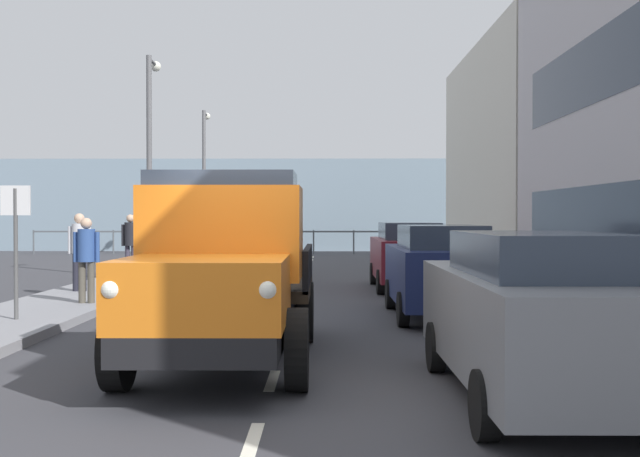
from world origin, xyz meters
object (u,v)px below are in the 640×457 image
(truck_vintage_orange, at_px, (224,273))
(lamp_post_promenade, at_px, (150,145))
(pedestrian_near_railing, at_px, (153,244))
(car_white_oppositeside_1, at_px, (235,243))
(street_sign, at_px, (16,228))
(pedestrian_in_dark_coat, at_px, (79,245))
(lamp_post_far, at_px, (205,169))
(pedestrian_with_bag, at_px, (130,239))
(car_navy_kerbside_1, at_px, (440,269))
(pedestrian_couple_b, at_px, (86,253))
(car_maroon_kerbside_2, at_px, (408,255))
(car_grey_kerbside_near, at_px, (534,313))
(car_silver_oppositeside_0, at_px, (204,252))

(truck_vintage_orange, xyz_separation_m, lamp_post_promenade, (3.96, -13.27, 2.84))
(truck_vintage_orange, relative_size, pedestrian_near_railing, 3.37)
(car_white_oppositeside_1, relative_size, pedestrian_near_railing, 2.68)
(street_sign, bearing_deg, car_white_oppositeside_1, -96.97)
(pedestrian_in_dark_coat, distance_m, lamp_post_promenade, 5.89)
(truck_vintage_orange, xyz_separation_m, lamp_post_far, (4.26, -25.30, 2.87))
(truck_vintage_orange, height_order, pedestrian_with_bag, truck_vintage_orange)
(pedestrian_in_dark_coat, distance_m, pedestrian_with_bag, 4.77)
(car_navy_kerbside_1, relative_size, pedestrian_in_dark_coat, 2.27)
(pedestrian_in_dark_coat, height_order, pedestrian_near_railing, pedestrian_in_dark_coat)
(truck_vintage_orange, distance_m, lamp_post_far, 25.81)
(pedestrian_near_railing, bearing_deg, pedestrian_couple_b, 89.15)
(pedestrian_near_railing, bearing_deg, car_white_oppositeside_1, -100.42)
(truck_vintage_orange, bearing_deg, car_maroon_kerbside_2, -108.41)
(car_grey_kerbside_near, height_order, pedestrian_with_bag, pedestrian_with_bag)
(car_maroon_kerbside_2, xyz_separation_m, pedestrian_with_bag, (7.87, -2.69, 0.31))
(truck_vintage_orange, height_order, car_navy_kerbside_1, truck_vintage_orange)
(pedestrian_with_bag, bearing_deg, street_sign, 93.21)
(car_white_oppositeside_1, bearing_deg, pedestrian_near_railing, 79.58)
(car_silver_oppositeside_0, bearing_deg, pedestrian_in_dark_coat, 54.96)
(pedestrian_in_dark_coat, relative_size, lamp_post_far, 0.28)
(car_white_oppositeside_1, distance_m, street_sign, 15.38)
(pedestrian_in_dark_coat, relative_size, lamp_post_promenade, 0.28)
(car_navy_kerbside_1, relative_size, car_maroon_kerbside_2, 0.93)
(pedestrian_in_dark_coat, distance_m, street_sign, 4.88)
(pedestrian_couple_b, relative_size, pedestrian_in_dark_coat, 0.94)
(car_grey_kerbside_near, xyz_separation_m, pedestrian_with_bag, (7.87, -14.60, 0.31))
(car_white_oppositeside_1, xyz_separation_m, lamp_post_far, (2.19, -6.76, 3.15))
(truck_vintage_orange, xyz_separation_m, pedestrian_in_dark_coat, (4.43, -8.11, 0.04))
(car_maroon_kerbside_2, relative_size, street_sign, 1.95)
(truck_vintage_orange, height_order, lamp_post_promenade, lamp_post_promenade)
(pedestrian_couple_b, height_order, lamp_post_promenade, lamp_post_promenade)
(car_silver_oppositeside_0, relative_size, pedestrian_near_railing, 2.80)
(truck_vintage_orange, height_order, pedestrian_near_railing, truck_vintage_orange)
(car_silver_oppositeside_0, distance_m, pedestrian_with_bag, 2.80)
(car_white_oppositeside_1, bearing_deg, car_maroon_kerbside_2, 123.24)
(car_grey_kerbside_near, height_order, car_silver_oppositeside_0, same)
(pedestrian_couple_b, distance_m, pedestrian_in_dark_coat, 2.58)
(car_grey_kerbside_near, relative_size, lamp_post_far, 0.70)
(lamp_post_far, bearing_deg, street_sign, 90.85)
(pedestrian_in_dark_coat, height_order, pedestrian_with_bag, pedestrian_in_dark_coat)
(car_grey_kerbside_near, height_order, lamp_post_far, lamp_post_far)
(car_white_oppositeside_1, relative_size, pedestrian_with_bag, 2.51)
(car_navy_kerbside_1, relative_size, car_silver_oppositeside_0, 0.88)
(truck_vintage_orange, relative_size, car_white_oppositeside_1, 1.26)
(car_grey_kerbside_near, relative_size, car_navy_kerbside_1, 1.12)
(car_maroon_kerbside_2, xyz_separation_m, car_silver_oppositeside_0, (5.46, -1.28, 0.00))
(truck_vintage_orange, xyz_separation_m, pedestrian_near_railing, (3.43, -11.15, -0.04))
(car_grey_kerbside_near, relative_size, pedestrian_with_bag, 2.57)
(car_grey_kerbside_near, xyz_separation_m, car_silver_oppositeside_0, (5.46, -13.19, 0.00))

